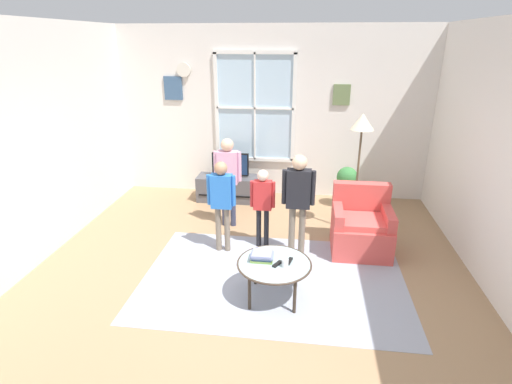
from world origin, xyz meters
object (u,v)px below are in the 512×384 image
armchair (361,228)px  book_stack (262,256)px  person_blue_shirt (222,196)px  remote_near_cup (289,261)px  cup (285,263)px  person_red_shirt (263,200)px  remote_near_books (277,264)px  person_pink_shirt (228,172)px  tv_stand (231,188)px  floor_lamp (361,134)px  potted_plant_by_window (346,185)px  person_black_shirt (298,195)px  television (230,164)px  coffee_table (274,265)px

armchair → book_stack: size_ratio=3.47×
person_blue_shirt → remote_near_cup: bearing=-45.0°
cup → person_red_shirt: 1.29m
remote_near_books → person_red_shirt: person_red_shirt is taller
armchair → person_pink_shirt: 2.04m
tv_stand → book_stack: bearing=-72.4°
remote_near_books → floor_lamp: bearing=61.7°
tv_stand → remote_near_cup: 2.96m
book_stack → tv_stand: bearing=107.6°
armchair → remote_near_cup: bearing=-127.1°
person_blue_shirt → person_pink_shirt: 0.78m
person_red_shirt → potted_plant_by_window: person_red_shirt is taller
remote_near_cup → person_black_shirt: person_black_shirt is taller
television → person_pink_shirt: (0.16, -1.01, 0.19)m
tv_stand → armchair: size_ratio=1.34×
armchair → remote_near_books: 1.63m
floor_lamp → cup: bearing=-115.9°
television → person_black_shirt: bearing=-56.1°
cup → person_black_shirt: (0.09, 1.02, 0.38)m
coffee_table → floor_lamp: size_ratio=0.46×
person_blue_shirt → person_red_shirt: (0.51, 0.18, -0.09)m
remote_near_books → potted_plant_by_window: 2.91m
book_stack → remote_near_books: (0.17, -0.08, -0.04)m
armchair → person_red_shirt: bearing=-176.8°
coffee_table → person_pink_shirt: (-0.84, 1.75, 0.44)m
person_black_shirt → remote_near_cup: bearing=-93.2°
armchair → remote_near_books: (-1.02, -1.26, 0.12)m
armchair → coffee_table: armchair is taller
remote_near_cup → person_black_shirt: bearing=86.8°
television → potted_plant_by_window: (1.98, -0.04, -0.27)m
television → potted_plant_by_window: 2.00m
remote_near_books → tv_stand: bearing=110.3°
tv_stand → cup: 3.04m
floor_lamp → person_black_shirt: bearing=-133.8°
coffee_table → remote_near_books: remote_near_books is taller
tv_stand → book_stack: size_ratio=4.66×
coffee_table → person_black_shirt: size_ratio=0.59×
television → remote_near_cup: bearing=-66.9°
coffee_table → person_red_shirt: size_ratio=0.73×
armchair → person_blue_shirt: (-1.83, -0.26, 0.46)m
remote_near_books → person_pink_shirt: size_ratio=0.10×
person_black_shirt → floor_lamp: bearing=46.2°
cup → potted_plant_by_window: (0.86, 2.78, -0.10)m
book_stack → cup: book_stack is taller
coffee_table → person_black_shirt: (0.21, 0.96, 0.45)m
tv_stand → remote_near_books: bearing=-69.7°
potted_plant_by_window → floor_lamp: bearing=-87.5°
potted_plant_by_window → floor_lamp: size_ratio=0.40×
television → person_pink_shirt: person_pink_shirt is taller
person_blue_shirt → floor_lamp: floor_lamp is taller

